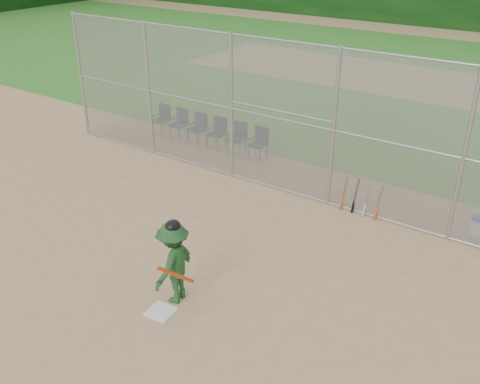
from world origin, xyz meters
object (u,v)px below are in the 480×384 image
Objects in this scene: home_plate at (161,311)px; batter_at_plate at (174,262)px; chair_0 at (161,120)px; water_cooler at (477,225)px.

batter_at_plate is (-0.02, 0.46, 0.83)m from home_plate.
chair_0 is (-6.36, 7.09, 0.47)m from home_plate.
home_plate is 0.28× the size of batter_at_plate.
home_plate is at bearing -87.39° from batter_at_plate.
batter_at_plate is 4.17× the size of water_cooler.
chair_0 reaches higher than home_plate.
home_plate is at bearing -123.45° from water_cooler.
batter_at_plate is 7.14m from water_cooler.
batter_at_plate is at bearing -125.64° from water_cooler.
home_plate is 0.50× the size of chair_0.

